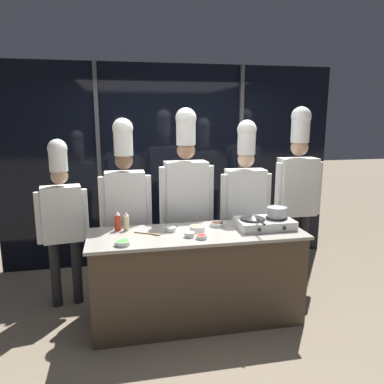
# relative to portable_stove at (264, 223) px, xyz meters

# --- Properties ---
(ground_plane) EXTENTS (24.00, 24.00, 0.00)m
(ground_plane) POSITION_rel_portable_stove_xyz_m (-0.70, -0.01, -0.97)
(ground_plane) COLOR #7F705B
(window_wall_back) EXTENTS (4.54, 0.09, 2.70)m
(window_wall_back) POSITION_rel_portable_stove_xyz_m (-0.70, 1.63, 0.38)
(window_wall_back) COLOR black
(window_wall_back) RESTS_ON ground_plane
(demo_counter) EXTENTS (2.09, 0.71, 0.92)m
(demo_counter) POSITION_rel_portable_stove_xyz_m (-0.70, -0.01, -0.51)
(demo_counter) COLOR #4C3D2D
(demo_counter) RESTS_ON ground_plane
(portable_stove) EXTENTS (0.56, 0.38, 0.10)m
(portable_stove) POSITION_rel_portable_stove_xyz_m (0.00, 0.00, 0.00)
(portable_stove) COLOR silver
(portable_stove) RESTS_ON demo_counter
(frying_pan) EXTENTS (0.25, 0.43, 0.04)m
(frying_pan) POSITION_rel_portable_stove_xyz_m (-0.13, -0.00, 0.07)
(frying_pan) COLOR #232326
(frying_pan) RESTS_ON portable_stove
(stock_pot) EXTENTS (0.22, 0.19, 0.11)m
(stock_pot) POSITION_rel_portable_stove_xyz_m (0.13, 0.00, 0.11)
(stock_pot) COLOR #B7BABF
(stock_pot) RESTS_ON portable_stove
(squeeze_bottle_chili) EXTENTS (0.06, 0.06, 0.20)m
(squeeze_bottle_chili) POSITION_rel_portable_stove_xyz_m (-1.45, 0.21, 0.05)
(squeeze_bottle_chili) COLOR red
(squeeze_bottle_chili) RESTS_ON demo_counter
(squeeze_bottle_oil) EXTENTS (0.05, 0.05, 0.19)m
(squeeze_bottle_oil) POSITION_rel_portable_stove_xyz_m (-1.37, 0.20, 0.04)
(squeeze_bottle_oil) COLOR beige
(squeeze_bottle_oil) RESTS_ON demo_counter
(prep_bowl_rice) EXTENTS (0.11, 0.11, 0.04)m
(prep_bowl_rice) POSITION_rel_portable_stove_xyz_m (-0.95, 0.08, -0.02)
(prep_bowl_rice) COLOR white
(prep_bowl_rice) RESTS_ON demo_counter
(prep_bowl_scallions) EXTENTS (0.14, 0.14, 0.04)m
(prep_bowl_scallions) POSITION_rel_portable_stove_xyz_m (-1.42, -0.23, -0.03)
(prep_bowl_scallions) COLOR white
(prep_bowl_scallions) RESTS_ON demo_counter
(prep_bowl_bell_pepper) EXTENTS (0.11, 0.11, 0.04)m
(prep_bowl_bell_pepper) POSITION_rel_portable_stove_xyz_m (-0.69, -0.20, -0.03)
(prep_bowl_bell_pepper) COLOR white
(prep_bowl_bell_pepper) RESTS_ON demo_counter
(prep_bowl_mushrooms) EXTENTS (0.15, 0.15, 0.06)m
(prep_bowl_mushrooms) POSITION_rel_portable_stove_xyz_m (-0.69, 0.02, -0.02)
(prep_bowl_mushrooms) COLOR white
(prep_bowl_mushrooms) RESTS_ON demo_counter
(prep_bowl_onion) EXTENTS (0.10, 0.10, 0.04)m
(prep_bowl_onion) POSITION_rel_portable_stove_xyz_m (-0.80, -0.13, -0.02)
(prep_bowl_onion) COLOR white
(prep_bowl_onion) RESTS_ON demo_counter
(prep_bowl_soy_glaze) EXTENTS (0.15, 0.15, 0.04)m
(prep_bowl_soy_glaze) POSITION_rel_portable_stove_xyz_m (-0.45, 0.16, -0.03)
(prep_bowl_soy_glaze) COLOR white
(prep_bowl_soy_glaze) RESTS_ON demo_counter
(serving_spoon_slotted) EXTENTS (0.26, 0.17, 0.02)m
(serving_spoon_slotted) POSITION_rel_portable_stove_xyz_m (-1.12, 0.01, -0.04)
(serving_spoon_slotted) COLOR olive
(serving_spoon_slotted) RESTS_ON demo_counter
(chef_head) EXTENTS (0.52, 0.27, 1.80)m
(chef_head) POSITION_rel_portable_stove_xyz_m (-2.02, 0.58, 0.07)
(chef_head) COLOR #232326
(chef_head) RESTS_ON ground_plane
(chef_sous) EXTENTS (0.56, 0.22, 2.01)m
(chef_sous) POSITION_rel_portable_stove_xyz_m (-1.36, 0.61, 0.19)
(chef_sous) COLOR #2D3856
(chef_sous) RESTS_ON ground_plane
(chef_line) EXTENTS (0.62, 0.26, 2.12)m
(chef_line) POSITION_rel_portable_stove_xyz_m (-0.68, 0.65, 0.24)
(chef_line) COLOR #232326
(chef_line) RESTS_ON ground_plane
(chef_pastry) EXTENTS (0.59, 0.26, 1.99)m
(chef_pastry) POSITION_rel_portable_stove_xyz_m (-0.01, 0.56, 0.16)
(chef_pastry) COLOR #4C4C51
(chef_pastry) RESTS_ON ground_plane
(chef_apprentice) EXTENTS (0.59, 0.24, 2.14)m
(chef_apprentice) POSITION_rel_portable_stove_xyz_m (0.67, 0.64, 0.27)
(chef_apprentice) COLOR #232326
(chef_apprentice) RESTS_ON ground_plane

